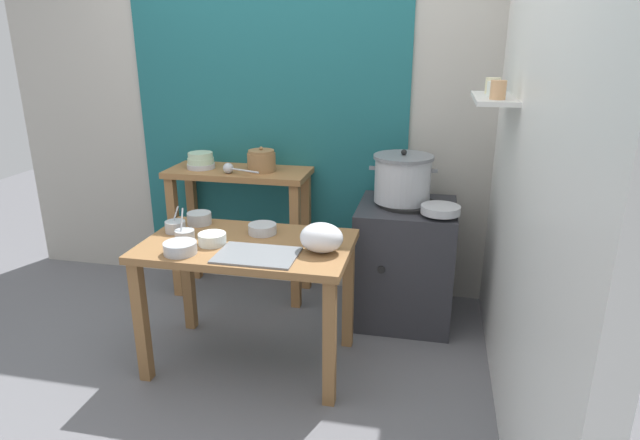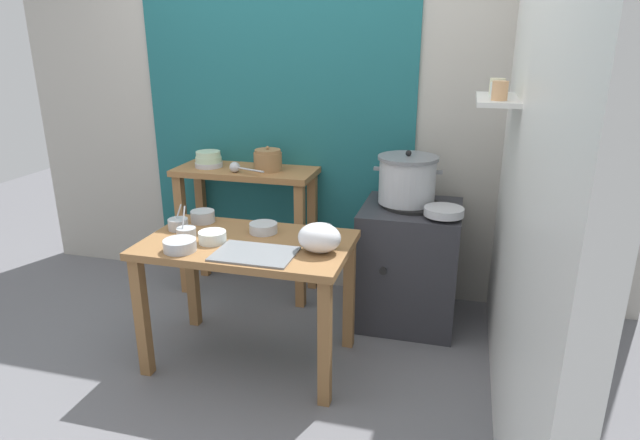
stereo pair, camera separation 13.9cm
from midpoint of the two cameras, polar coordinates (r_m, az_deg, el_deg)
ground_plane at (r=3.23m, az=-8.96°, el=-14.23°), size 9.00×9.00×0.00m
wall_back at (r=3.76m, az=-2.75°, el=11.93°), size 4.40×0.12×2.60m
wall_right at (r=2.78m, az=19.63°, el=8.43°), size 0.30×3.20×2.60m
prep_table at (r=2.93m, az=-8.94°, el=-4.37°), size 1.10×0.66×0.72m
back_shelf_table at (r=3.76m, az=-9.50°, el=1.98°), size 0.96×0.40×0.90m
stove_block at (r=3.50m, az=7.78°, el=-4.39°), size 0.60×0.61×0.78m
steamer_pot at (r=3.35m, az=7.53°, el=4.38°), size 0.41×0.37×0.33m
clay_pot at (r=3.63m, az=-7.29°, el=6.22°), size 0.19×0.19×0.16m
bowl_stack_enamel at (r=3.79m, az=-13.51°, el=6.09°), size 0.19×0.19×0.11m
ladle at (r=3.60m, az=-10.61°, el=5.37°), size 0.27×0.12×0.07m
serving_tray at (r=2.70m, az=-8.15°, el=-3.70°), size 0.40×0.28×0.01m
plastic_bag at (r=2.70m, az=-1.33°, el=-1.89°), size 0.22×0.18×0.15m
wide_pan at (r=3.18m, az=11.38°, el=1.08°), size 0.23×0.23×0.05m
prep_bowl_0 at (r=2.95m, az=-1.30°, el=-1.04°), size 0.12×0.12×0.05m
prep_bowl_1 at (r=2.99m, az=-15.39°, el=-1.46°), size 0.10×0.11×0.16m
prep_bowl_2 at (r=2.88m, az=-12.67°, el=-1.93°), size 0.15×0.15×0.06m
prep_bowl_3 at (r=3.11m, az=-16.27°, el=-0.63°), size 0.11×0.11×0.14m
prep_bowl_4 at (r=2.99m, az=-7.42°, el=-0.90°), size 0.16×0.16×0.05m
prep_bowl_5 at (r=2.80m, az=-15.93°, el=-2.81°), size 0.17×0.17×0.06m
prep_bowl_6 at (r=3.21m, az=-13.84°, el=0.21°), size 0.14×0.14×0.07m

